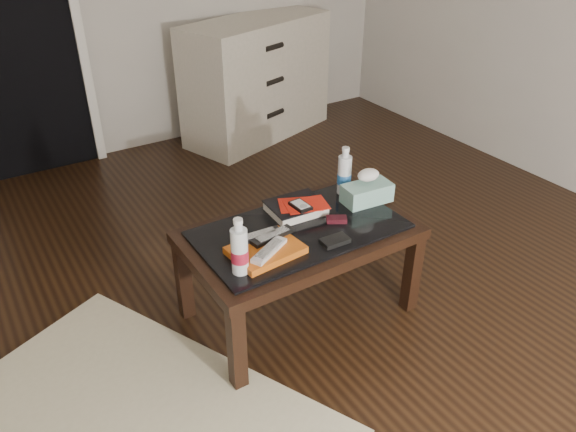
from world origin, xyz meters
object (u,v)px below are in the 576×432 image
(water_bottle_left, at_px, (239,246))
(water_bottle_right, at_px, (345,170))
(dresser, at_px, (257,79))
(coffee_table, at_px, (299,241))
(tissue_box, at_px, (367,193))
(textbook, at_px, (296,207))

(water_bottle_left, xyz_separation_m, water_bottle_right, (0.73, 0.30, 0.00))
(dresser, height_order, water_bottle_right, dresser)
(coffee_table, distance_m, water_bottle_left, 0.43)
(water_bottle_left, bearing_deg, water_bottle_right, 22.60)
(tissue_box, bearing_deg, water_bottle_left, -162.20)
(water_bottle_left, relative_size, water_bottle_right, 1.00)
(coffee_table, distance_m, textbook, 0.17)
(water_bottle_right, bearing_deg, dresser, 72.95)
(water_bottle_left, distance_m, tissue_box, 0.79)
(coffee_table, bearing_deg, water_bottle_left, -158.84)
(coffee_table, bearing_deg, water_bottle_right, 24.03)
(coffee_table, relative_size, water_bottle_left, 4.20)
(dresser, bearing_deg, textbook, -133.00)
(dresser, xyz_separation_m, water_bottle_right, (-0.57, -1.85, 0.13))
(textbook, distance_m, tissue_box, 0.35)
(coffee_table, xyz_separation_m, dresser, (0.93, 2.02, 0.05))
(textbook, bearing_deg, water_bottle_left, -144.66)
(coffee_table, xyz_separation_m, water_bottle_right, (0.36, 0.16, 0.18))
(dresser, height_order, water_bottle_left, dresser)
(dresser, relative_size, water_bottle_right, 5.45)
(dresser, bearing_deg, tissue_box, -123.34)
(coffee_table, height_order, textbook, textbook)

